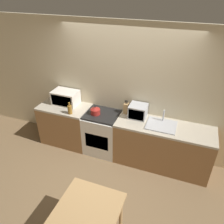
{
  "coord_description": "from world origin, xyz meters",
  "views": [
    {
      "loc": [
        1.1,
        -2.58,
        3.15
      ],
      "look_at": [
        -0.12,
        0.65,
        1.05
      ],
      "focal_mm": 35.0,
      "sensor_mm": 36.0,
      "label": 1
    }
  ],
  "objects_px": {
    "bottle": "(70,109)",
    "dining_table": "(88,213)",
    "toaster_oven": "(138,111)",
    "microwave": "(66,98)",
    "kettle": "(95,110)",
    "stove_range": "(103,132)"
  },
  "relations": [
    {
      "from": "stove_range",
      "to": "toaster_oven",
      "type": "bearing_deg",
      "value": 11.34
    },
    {
      "from": "stove_range",
      "to": "microwave",
      "type": "xyz_separation_m",
      "value": [
        -0.87,
        0.11,
        0.6
      ]
    },
    {
      "from": "kettle",
      "to": "toaster_oven",
      "type": "distance_m",
      "value": 0.82
    },
    {
      "from": "toaster_oven",
      "to": "stove_range",
      "type": "bearing_deg",
      "value": -168.66
    },
    {
      "from": "bottle",
      "to": "dining_table",
      "type": "height_order",
      "value": "bottle"
    },
    {
      "from": "kettle",
      "to": "dining_table",
      "type": "distance_m",
      "value": 1.97
    },
    {
      "from": "kettle",
      "to": "bottle",
      "type": "relative_size",
      "value": 0.76
    },
    {
      "from": "stove_range",
      "to": "bottle",
      "type": "height_order",
      "value": "bottle"
    },
    {
      "from": "kettle",
      "to": "bottle",
      "type": "xyz_separation_m",
      "value": [
        -0.47,
        -0.16,
        0.02
      ]
    },
    {
      "from": "stove_range",
      "to": "toaster_oven",
      "type": "height_order",
      "value": "toaster_oven"
    },
    {
      "from": "bottle",
      "to": "toaster_oven",
      "type": "xyz_separation_m",
      "value": [
        1.27,
        0.35,
        0.03
      ]
    },
    {
      "from": "stove_range",
      "to": "kettle",
      "type": "distance_m",
      "value": 0.54
    },
    {
      "from": "microwave",
      "to": "bottle",
      "type": "distance_m",
      "value": 0.43
    },
    {
      "from": "microwave",
      "to": "toaster_oven",
      "type": "relative_size",
      "value": 1.62
    },
    {
      "from": "stove_range",
      "to": "dining_table",
      "type": "distance_m",
      "value": 1.95
    },
    {
      "from": "bottle",
      "to": "dining_table",
      "type": "bearing_deg",
      "value": -54.48
    },
    {
      "from": "kettle",
      "to": "toaster_oven",
      "type": "relative_size",
      "value": 0.58
    },
    {
      "from": "bottle",
      "to": "toaster_oven",
      "type": "distance_m",
      "value": 1.32
    },
    {
      "from": "microwave",
      "to": "dining_table",
      "type": "bearing_deg",
      "value": -53.5
    },
    {
      "from": "dining_table",
      "to": "microwave",
      "type": "bearing_deg",
      "value": 126.5
    },
    {
      "from": "dining_table",
      "to": "stove_range",
      "type": "bearing_deg",
      "value": 107.57
    },
    {
      "from": "microwave",
      "to": "stove_range",
      "type": "bearing_deg",
      "value": -7.42
    }
  ]
}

